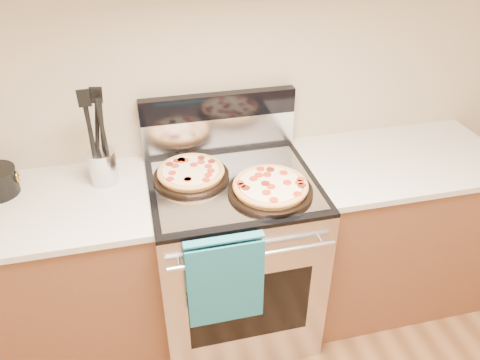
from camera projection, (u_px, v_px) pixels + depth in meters
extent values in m
plane|color=#C1AF8B|center=(216.00, 64.00, 2.18)|extent=(4.00, 0.00, 4.00)
cube|color=#B7B7BC|center=(234.00, 258.00, 2.39)|extent=(0.76, 0.68, 0.90)
cube|color=black|center=(250.00, 308.00, 2.11)|extent=(0.56, 0.01, 0.40)
cube|color=black|center=(233.00, 183.00, 2.13)|extent=(0.76, 0.68, 0.02)
cube|color=silver|center=(219.00, 133.00, 2.33)|extent=(0.76, 0.06, 0.18)
cube|color=black|center=(218.00, 105.00, 2.25)|extent=(0.76, 0.06, 0.12)
cylinder|color=silver|center=(254.00, 256.00, 1.89)|extent=(0.70, 0.03, 0.03)
cube|color=gray|center=(234.00, 185.00, 2.10)|extent=(0.70, 0.55, 0.01)
cube|color=brown|center=(54.00, 285.00, 2.24)|extent=(1.00, 0.62, 0.88)
cube|color=beige|center=(31.00, 209.00, 2.00)|extent=(1.02, 0.64, 0.03)
cube|color=brown|center=(387.00, 230.00, 2.59)|extent=(1.00, 0.62, 0.88)
cube|color=beige|center=(403.00, 160.00, 2.34)|extent=(1.02, 0.64, 0.03)
cylinder|color=silver|center=(103.00, 167.00, 2.10)|extent=(0.14, 0.14, 0.16)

